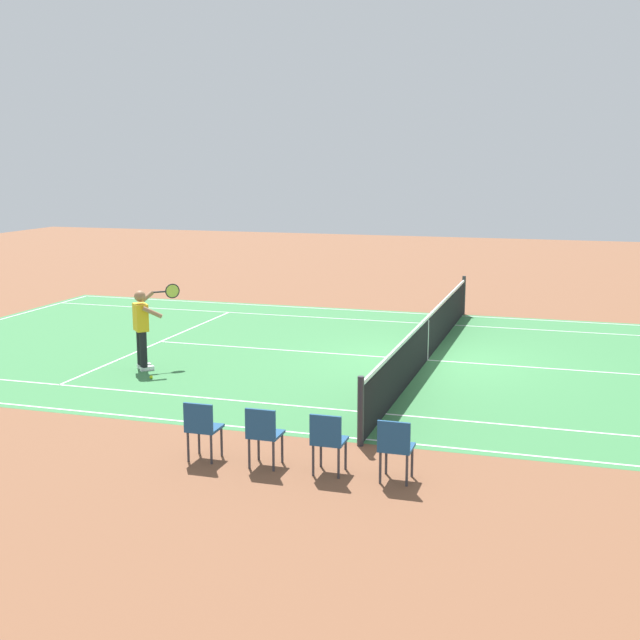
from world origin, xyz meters
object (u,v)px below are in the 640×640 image
(tennis_net, at_px, (428,338))
(spectator_chair_0, at_px, (395,445))
(spectator_chair_1, at_px, (328,438))
(spectator_chair_2, at_px, (264,432))
(spectator_chair_3, at_px, (202,426))
(tennis_ball, at_px, (151,377))
(tennis_player_near, at_px, (143,325))

(tennis_net, relative_size, spectator_chair_0, 13.30)
(tennis_net, xyz_separation_m, spectator_chair_0, (-0.81, 7.09, 0.03))
(spectator_chair_0, distance_m, spectator_chair_1, 0.94)
(spectator_chair_0, height_order, spectator_chair_1, same)
(tennis_net, height_order, spectator_chair_2, tennis_net)
(spectator_chair_1, bearing_deg, spectator_chair_3, 0.00)
(spectator_chair_0, height_order, spectator_chair_2, same)
(tennis_ball, xyz_separation_m, spectator_chair_3, (-2.94, 3.91, 0.49))
(tennis_net, height_order, tennis_player_near, tennis_player_near)
(tennis_net, distance_m, spectator_chair_0, 7.13)
(tennis_net, relative_size, tennis_player_near, 6.89)
(spectator_chair_2, xyz_separation_m, spectator_chair_3, (0.94, 0.00, 0.00))
(tennis_ball, distance_m, spectator_chair_2, 5.53)
(tennis_net, relative_size, spectator_chair_1, 13.30)
(spectator_chair_1, relative_size, spectator_chair_3, 1.00)
(tennis_player_near, height_order, spectator_chair_3, tennis_player_near)
(tennis_player_near, bearing_deg, spectator_chair_3, 127.05)
(tennis_player_near, relative_size, spectator_chair_3, 1.93)
(spectator_chair_0, distance_m, spectator_chair_3, 2.81)
(tennis_player_near, bearing_deg, tennis_net, -155.14)
(tennis_ball, height_order, spectator_chair_0, spectator_chair_0)
(spectator_chair_2, height_order, spectator_chair_3, same)
(spectator_chair_0, xyz_separation_m, spectator_chair_2, (1.87, 0.00, 0.00))
(tennis_player_near, distance_m, spectator_chair_1, 7.02)
(tennis_net, distance_m, spectator_chair_1, 7.09)
(tennis_player_near, xyz_separation_m, spectator_chair_2, (-4.38, 4.56, -0.41))
(tennis_player_near, relative_size, spectator_chair_1, 1.93)
(tennis_player_near, distance_m, tennis_ball, 1.22)
(tennis_player_near, bearing_deg, tennis_ball, 128.06)
(tennis_net, height_order, spectator_chair_3, tennis_net)
(spectator_chair_0, bearing_deg, spectator_chair_2, 0.00)
(spectator_chair_2, relative_size, spectator_chair_3, 1.00)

